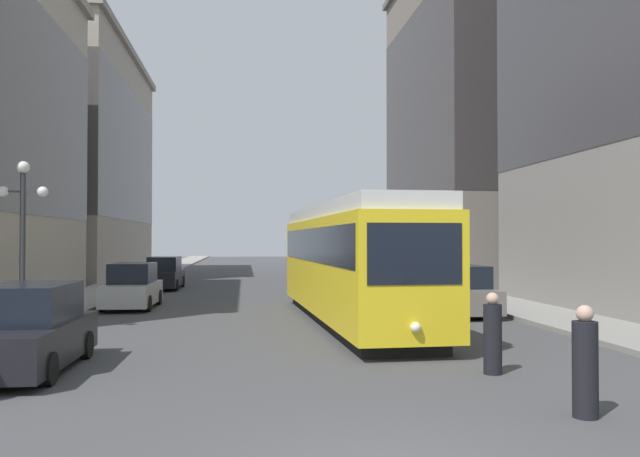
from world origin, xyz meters
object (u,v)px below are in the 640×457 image
Objects in this scene: parked_car_left_far at (28,331)px; lamp_post_left_near at (23,217)px; pedestrian_crossing_far at (493,336)px; pedestrian_crossing_near at (585,365)px; parked_car_right_far at (459,292)px; parked_car_left_near at (132,287)px; streetcar at (349,260)px; parked_car_left_mid at (164,274)px; transit_bus at (358,253)px.

lamp_post_left_near is at bearing 109.83° from parked_car_left_far.
pedestrian_crossing_far is (9.57, -1.39, -0.06)m from parked_car_left_far.
pedestrian_crossing_near is at bearing -157.68° from pedestrian_crossing_far.
parked_car_left_near is at bearing -16.21° from parked_car_right_far.
parked_car_right_far is at bearing 18.43° from streetcar.
streetcar is 10.79m from parked_car_left_far.
streetcar is at bearing 21.28° from parked_car_right_far.
parked_car_right_far is 2.57× the size of pedestrian_crossing_near.
parked_car_left_far is 0.93× the size of lamp_post_left_near.
streetcar is at bearing -32.77° from parked_car_left_near.
streetcar is at bearing -32.67° from pedestrian_crossing_near.
lamp_post_left_near is at bearing -103.80° from parked_car_left_near.
parked_car_left_far is at bearing -88.96° from parked_car_left_mid.
parked_car_left_mid is 29.18m from pedestrian_crossing_near.
streetcar is 17.66m from parked_car_left_mid.
parked_car_left_far is (-0.00, -22.84, -0.00)m from parked_car_left_mid.
pedestrian_crossing_far is at bearing 74.95° from parked_car_right_far.
pedestrian_crossing_far is at bearing -54.36° from parked_car_left_near.
parked_car_left_far is (-7.99, -7.14, -1.26)m from streetcar.
parked_car_right_far is at bearing 35.81° from parked_car_left_far.
pedestrian_crossing_far is (9.56, -24.24, -0.07)m from parked_car_left_mid.
parked_car_right_far is at bearing -52.21° from pedestrian_crossing_near.
pedestrian_crossing_near is at bearing -59.29° from parked_car_left_near.
streetcar is 1.22× the size of transit_bus.
transit_bus reaches higher than parked_car_right_far.
streetcar reaches higher than parked_car_right_far.
transit_bus is 2.43× the size of parked_car_left_mid.
parked_car_left_near is 0.96× the size of parked_car_right_far.
transit_bus is at bearing 46.61° from parked_car_left_near.
parked_car_left_near and parked_car_right_far have the same top height.
parked_car_left_near is at bearing 53.58° from pedestrian_crossing_far.
pedestrian_crossing_far is at bearing -7.97° from parked_car_left_far.
parked_car_left_near is (-11.32, -11.53, -1.10)m from transit_bus.
parked_car_left_mid is (-11.32, -1.19, -1.10)m from transit_bus.
parked_car_right_far is 10.60m from pedestrian_crossing_far.
parked_car_left_near is 12.92m from parked_car_right_far.
parked_car_left_near is at bearing 90.32° from parked_car_left_far.
pedestrian_crossing_far is at bearing -67.42° from parked_car_left_mid.
transit_bus is 2.63× the size of parked_car_left_far.
parked_car_right_far is 0.91× the size of lamp_post_left_near.
lamp_post_left_near is (-13.22, -18.67, 1.46)m from transit_bus.
parked_car_left_mid is at bearing 114.46° from streetcar.
streetcar is 3.41× the size of parked_car_left_near.
transit_bus is at bearing -44.32° from pedestrian_crossing_near.
parked_car_left_mid is (0.00, 10.34, 0.00)m from parked_car_left_near.
parked_car_left_mid reaches higher than pedestrian_crossing_far.
pedestrian_crossing_near reaches higher than pedestrian_crossing_far.
parked_car_right_far is 15.20m from parked_car_left_far.
pedestrian_crossing_far is at bearing -37.91° from pedestrian_crossing_near.
parked_car_left_near is at bearing -88.96° from parked_car_left_mid.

